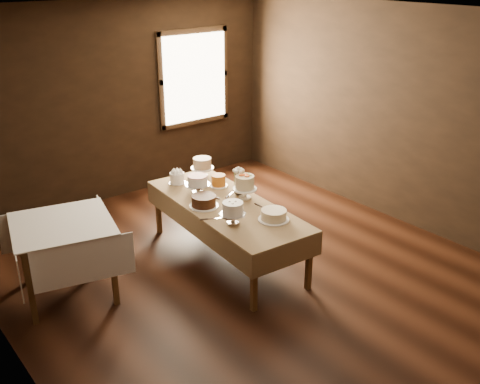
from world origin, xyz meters
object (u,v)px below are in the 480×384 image
display_table (226,208)px  cake_meringue (177,178)px  cake_server_a (241,212)px  flower_vase (239,190)px  side_table (63,232)px  cake_flowers (245,188)px  cake_caramel (219,181)px  cake_chocolate (204,201)px  cake_lattice (198,185)px  cake_server_d (232,193)px  cake_cream (274,215)px  cake_speckled (202,168)px  cake_server_c (208,196)px  cake_server_b (265,208)px  cake_server_e (215,218)px  cake_swirl (233,214)px

display_table → cake_meringue: cake_meringue is taller
cake_server_a → flower_vase: bearing=24.3°
display_table → side_table: bearing=166.1°
flower_vase → cake_flowers: bearing=-95.2°
cake_caramel → cake_chocolate: (-0.49, -0.38, -0.01)m
cake_lattice → cake_server_d: 0.41m
cake_cream → cake_server_a: bearing=113.1°
cake_speckled → cake_caramel: (-0.04, -0.40, -0.05)m
cake_server_c → cake_caramel: bearing=-74.6°
cake_server_b → flower_vase: bearing=176.4°
side_table → cake_server_a: side_table is taller
cake_flowers → cake_caramel: bearing=91.8°
cake_server_e → cake_lattice: bearing=95.4°
cake_meringue → cake_speckled: cake_speckled is taller
cake_speckled → flower_vase: size_ratio=2.60×
cake_meringue → flower_vase: 0.84m
cake_chocolate → flower_vase: (0.52, 0.02, -0.00)m
display_table → cake_caramel: bearing=62.6°
cake_flowers → cake_cream: size_ratio=0.85×
display_table → cake_server_d: bearing=40.7°
cake_lattice → cake_meringue: bearing=93.7°
cake_server_b → flower_vase: (0.02, 0.50, 0.06)m
cake_lattice → cake_server_d: size_ratio=1.38×
cake_speckled → cake_swirl: (-0.54, -1.33, -0.00)m
cake_lattice → flower_vase: 0.49m
cake_caramel → cake_swirl: cake_swirl is taller
cake_server_e → display_table: bearing=61.3°
cake_server_e → cake_server_b: bearing=13.1°
cake_flowers → flower_vase: (0.01, 0.13, -0.07)m
cake_flowers → cake_server_e: size_ratio=1.21×
cake_server_c → cake_cream: bearing=173.5°
side_table → cake_server_d: 2.00m
display_table → cake_server_b: (0.26, -0.37, 0.05)m
cake_server_c → cake_chocolate: bearing=118.3°
cake_server_a → side_table: bearing=127.4°
cake_caramel → flower_vase: cake_caramel is taller
side_table → cake_speckled: bearing=12.4°
display_table → cake_speckled: size_ratio=7.32×
side_table → cake_chocolate: bearing=-12.3°
cake_meringue → cake_chocolate: cake_meringue is taller
cake_meringue → cake_lattice: bearing=-86.3°
cake_caramel → cake_server_d: bearing=-93.0°
cake_swirl → cake_chocolate: bearing=88.7°
cake_caramel → flower_vase: size_ratio=1.92×
cake_server_c → cake_server_d: (0.27, -0.11, 0.00)m
side_table → cake_flowers: size_ratio=4.06×
cake_server_a → cake_chocolate: bearing=89.6°
cake_lattice → cake_swirl: bearing=-101.2°
cake_cream → cake_server_b: bearing=67.6°
cake_server_d → cake_server_b: bearing=-115.7°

